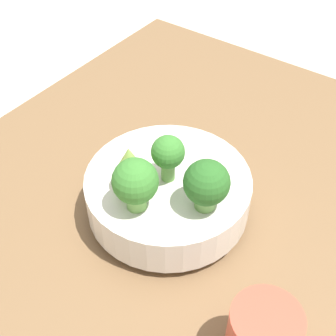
# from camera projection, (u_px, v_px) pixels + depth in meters

# --- Properties ---
(ground_plane) EXTENTS (6.00, 6.00, 0.00)m
(ground_plane) POSITION_uv_depth(u_px,v_px,m) (162.00, 245.00, 0.73)
(ground_plane) COLOR beige
(table) EXTENTS (1.08, 0.82, 0.04)m
(table) POSITION_uv_depth(u_px,v_px,m) (162.00, 238.00, 0.71)
(table) COLOR brown
(table) RESTS_ON ground_plane
(bowl) EXTENTS (0.24, 0.24, 0.07)m
(bowl) POSITION_uv_depth(u_px,v_px,m) (168.00, 193.00, 0.70)
(bowl) COLOR silver
(bowl) RESTS_ON table
(broccoli_floret_back) EXTENTS (0.06, 0.06, 0.08)m
(broccoli_floret_back) POSITION_uv_depth(u_px,v_px,m) (207.00, 184.00, 0.61)
(broccoli_floret_back) COLOR #609347
(broccoli_floret_back) RESTS_ON bowl
(romanesco_piece_near) EXTENTS (0.05, 0.05, 0.07)m
(romanesco_piece_near) POSITION_uv_depth(u_px,v_px,m) (129.00, 164.00, 0.63)
(romanesco_piece_near) COLOR #6BA34C
(romanesco_piece_near) RESTS_ON bowl
(broccoli_floret_right) EXTENTS (0.06, 0.06, 0.08)m
(broccoli_floret_right) POSITION_uv_depth(u_px,v_px,m) (135.00, 183.00, 0.60)
(broccoli_floret_right) COLOR #6BA34C
(broccoli_floret_right) RESTS_ON bowl
(broccoli_floret_center) EXTENTS (0.05, 0.05, 0.07)m
(broccoli_floret_center) POSITION_uv_depth(u_px,v_px,m) (168.00, 154.00, 0.64)
(broccoli_floret_center) COLOR #609347
(broccoli_floret_center) RESTS_ON bowl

